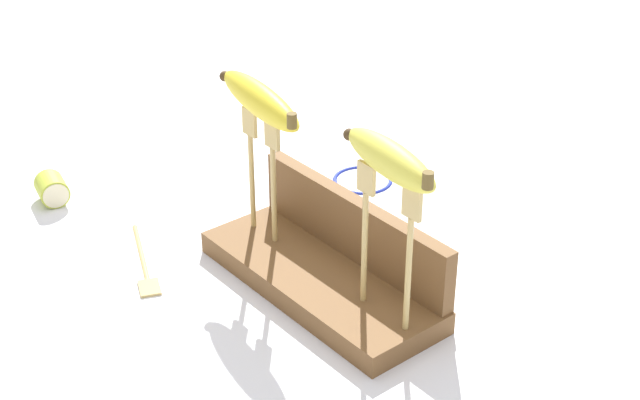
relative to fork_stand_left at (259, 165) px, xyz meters
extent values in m
plane|color=silver|center=(0.12, 0.00, -0.13)|extent=(3.00, 3.00, 0.00)
cube|color=brown|center=(0.12, 0.00, -0.12)|extent=(0.34, 0.13, 0.03)
cube|color=brown|center=(0.12, 0.06, -0.06)|extent=(0.33, 0.02, 0.08)
cylinder|color=tan|center=(-0.02, 0.00, -0.04)|extent=(0.01, 0.01, 0.13)
cube|color=tan|center=(-0.02, 0.00, 0.05)|extent=(0.03, 0.00, 0.04)
cylinder|color=tan|center=(0.02, 0.00, -0.04)|extent=(0.01, 0.01, 0.13)
cube|color=tan|center=(0.02, 0.00, 0.05)|extent=(0.03, 0.00, 0.04)
cylinder|color=tan|center=(0.20, 0.00, -0.03)|extent=(0.01, 0.01, 0.14)
cube|color=tan|center=(0.20, 0.00, 0.06)|extent=(0.03, 0.00, 0.04)
cylinder|color=tan|center=(0.27, 0.00, -0.03)|extent=(0.01, 0.01, 0.14)
cube|color=tan|center=(0.27, 0.00, 0.06)|extent=(0.03, 0.00, 0.04)
ellipsoid|color=yellow|center=(0.00, 0.00, 0.09)|extent=(0.19, 0.07, 0.04)
cylinder|color=brown|center=(0.09, -0.01, 0.10)|extent=(0.01, 0.01, 0.02)
sphere|color=#3F2D19|center=(-0.09, 0.01, 0.09)|extent=(0.01, 0.01, 0.01)
ellipsoid|color=#DBD147|center=(0.23, 0.00, 0.10)|extent=(0.16, 0.06, 0.04)
cylinder|color=brown|center=(0.30, -0.01, 0.11)|extent=(0.01, 0.01, 0.02)
sphere|color=#3F2D19|center=(0.16, 0.01, 0.10)|extent=(0.01, 0.01, 0.01)
cylinder|color=tan|center=(-0.10, -0.12, -0.13)|extent=(0.13, 0.06, 0.01)
cube|color=tan|center=(-0.02, -0.16, -0.13)|extent=(0.04, 0.04, 0.01)
cylinder|color=#B2C138|center=(-0.30, -0.15, -0.11)|extent=(0.05, 0.05, 0.04)
cylinder|color=beige|center=(-0.28, -0.16, -0.11)|extent=(0.01, 0.04, 0.04)
torus|color=#1E2DA5|center=(-0.07, 0.24, -0.13)|extent=(0.09, 0.09, 0.01)
camera|label=1|loc=(0.88, -0.62, 0.55)|focal=53.59mm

